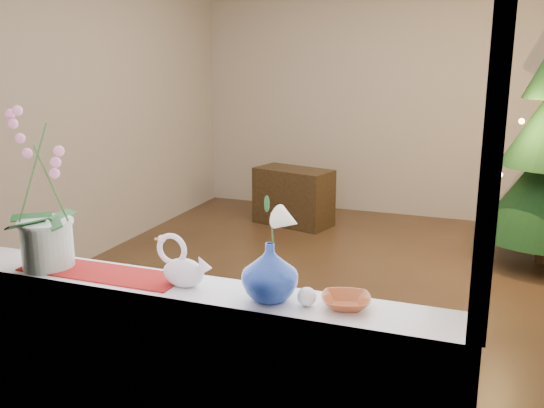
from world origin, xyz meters
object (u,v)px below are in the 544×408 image
(paperweight, at_px, (307,297))
(amber_dish, at_px, (346,302))
(orchid_pot, at_px, (42,190))
(blue_vase, at_px, (270,267))
(side_table, at_px, (293,197))
(swan, at_px, (183,262))

(paperweight, distance_m, amber_dish, 0.14)
(orchid_pot, xyz_separation_m, blue_vase, (0.99, 0.00, -0.21))
(blue_vase, distance_m, side_table, 4.31)
(orchid_pot, xyz_separation_m, swan, (0.63, 0.01, -0.24))
(blue_vase, xyz_separation_m, paperweight, (0.14, -0.01, -0.09))
(paperweight, bearing_deg, orchid_pot, 179.86)
(orchid_pot, relative_size, side_table, 0.83)
(swan, xyz_separation_m, blue_vase, (0.36, -0.01, 0.03))
(blue_vase, relative_size, amber_dish, 1.67)
(blue_vase, bearing_deg, orchid_pot, -179.76)
(orchid_pot, bearing_deg, paperweight, -0.14)
(side_table, bearing_deg, amber_dish, -54.05)
(amber_dish, distance_m, side_table, 4.36)
(orchid_pot, distance_m, paperweight, 1.17)
(orchid_pot, xyz_separation_m, paperweight, (1.13, -0.00, -0.30))
(side_table, bearing_deg, blue_vase, -57.67)
(paperweight, bearing_deg, side_table, 109.17)
(amber_dish, relative_size, side_table, 0.18)
(swan, distance_m, paperweight, 0.50)
(blue_vase, distance_m, paperweight, 0.17)
(blue_vase, bearing_deg, side_table, 107.37)
(swan, bearing_deg, orchid_pot, -159.36)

